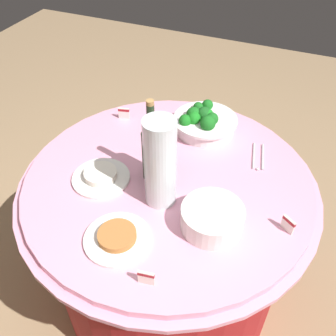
{
  "coord_description": "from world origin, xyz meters",
  "views": [
    {
      "loc": [
        -0.4,
        0.96,
        1.74
      ],
      "look_at": [
        0.0,
        0.0,
        0.79
      ],
      "focal_mm": 40.27,
      "sensor_mm": 36.0,
      "label": 1
    }
  ],
  "objects_px": {
    "wine_bottle": "(152,150)",
    "food_plate_peanuts": "(117,237)",
    "food_plate_rice": "(101,176)",
    "label_placard_rear": "(146,277)",
    "label_placard_mid": "(124,113)",
    "serving_tongs": "(258,157)",
    "label_placard_front": "(288,224)",
    "decorative_fruit_vase": "(160,168)",
    "broccoli_bowl": "(204,122)",
    "plate_stack": "(212,218)"
  },
  "relations": [
    {
      "from": "decorative_fruit_vase",
      "to": "label_placard_mid",
      "type": "height_order",
      "value": "decorative_fruit_vase"
    },
    {
      "from": "food_plate_rice",
      "to": "wine_bottle",
      "type": "bearing_deg",
      "value": -151.55
    },
    {
      "from": "broccoli_bowl",
      "to": "food_plate_peanuts",
      "type": "relative_size",
      "value": 1.27
    },
    {
      "from": "label_placard_mid",
      "to": "decorative_fruit_vase",
      "type": "bearing_deg",
      "value": 131.85
    },
    {
      "from": "wine_bottle",
      "to": "serving_tongs",
      "type": "bearing_deg",
      "value": -143.5
    },
    {
      "from": "label_placard_mid",
      "to": "label_placard_front",
      "type": "bearing_deg",
      "value": 155.37
    },
    {
      "from": "broccoli_bowl",
      "to": "food_plate_rice",
      "type": "bearing_deg",
      "value": 60.07
    },
    {
      "from": "broccoli_bowl",
      "to": "label_placard_front",
      "type": "bearing_deg",
      "value": 135.95
    },
    {
      "from": "food_plate_rice",
      "to": "label_placard_rear",
      "type": "height_order",
      "value": "label_placard_rear"
    },
    {
      "from": "broccoli_bowl",
      "to": "wine_bottle",
      "type": "distance_m",
      "value": 0.37
    },
    {
      "from": "wine_bottle",
      "to": "food_plate_rice",
      "type": "bearing_deg",
      "value": 28.45
    },
    {
      "from": "wine_bottle",
      "to": "food_plate_rice",
      "type": "distance_m",
      "value": 0.23
    },
    {
      "from": "broccoli_bowl",
      "to": "label_placard_front",
      "type": "relative_size",
      "value": 5.09
    },
    {
      "from": "food_plate_rice",
      "to": "food_plate_peanuts",
      "type": "height_order",
      "value": "food_plate_rice"
    },
    {
      "from": "wine_bottle",
      "to": "food_plate_peanuts",
      "type": "bearing_deg",
      "value": 93.8
    },
    {
      "from": "decorative_fruit_vase",
      "to": "wine_bottle",
      "type": "bearing_deg",
      "value": -52.13
    },
    {
      "from": "decorative_fruit_vase",
      "to": "serving_tongs",
      "type": "distance_m",
      "value": 0.47
    },
    {
      "from": "label_placard_mid",
      "to": "serving_tongs",
      "type": "bearing_deg",
      "value": 176.42
    },
    {
      "from": "label_placard_front",
      "to": "label_placard_rear",
      "type": "distance_m",
      "value": 0.5
    },
    {
      "from": "food_plate_rice",
      "to": "label_placard_rear",
      "type": "distance_m",
      "value": 0.48
    },
    {
      "from": "label_placard_front",
      "to": "label_placard_mid",
      "type": "relative_size",
      "value": 1.0
    },
    {
      "from": "wine_bottle",
      "to": "food_plate_rice",
      "type": "relative_size",
      "value": 1.53
    },
    {
      "from": "decorative_fruit_vase",
      "to": "label_placard_front",
      "type": "distance_m",
      "value": 0.46
    },
    {
      "from": "label_placard_front",
      "to": "food_plate_peanuts",
      "type": "bearing_deg",
      "value": 27.01
    },
    {
      "from": "food_plate_rice",
      "to": "label_placard_mid",
      "type": "distance_m",
      "value": 0.41
    },
    {
      "from": "decorative_fruit_vase",
      "to": "serving_tongs",
      "type": "height_order",
      "value": "decorative_fruit_vase"
    },
    {
      "from": "plate_stack",
      "to": "food_plate_peanuts",
      "type": "relative_size",
      "value": 0.95
    },
    {
      "from": "decorative_fruit_vase",
      "to": "label_placard_mid",
      "type": "xyz_separation_m",
      "value": [
        0.36,
        -0.4,
        -0.12
      ]
    },
    {
      "from": "decorative_fruit_vase",
      "to": "label_placard_front",
      "type": "relative_size",
      "value": 6.18
    },
    {
      "from": "food_plate_peanuts",
      "to": "plate_stack",
      "type": "bearing_deg",
      "value": -146.43
    },
    {
      "from": "label_placard_mid",
      "to": "label_placard_rear",
      "type": "height_order",
      "value": "same"
    },
    {
      "from": "broccoli_bowl",
      "to": "food_plate_peanuts",
      "type": "xyz_separation_m",
      "value": [
        0.06,
        0.68,
        -0.03
      ]
    },
    {
      "from": "wine_bottle",
      "to": "serving_tongs",
      "type": "xyz_separation_m",
      "value": [
        -0.35,
        -0.26,
        -0.12
      ]
    },
    {
      "from": "food_plate_peanuts",
      "to": "label_placard_mid",
      "type": "height_order",
      "value": "label_placard_mid"
    },
    {
      "from": "wine_bottle",
      "to": "broccoli_bowl",
      "type": "bearing_deg",
      "value": -103.46
    },
    {
      "from": "plate_stack",
      "to": "label_placard_front",
      "type": "height_order",
      "value": "plate_stack"
    },
    {
      "from": "decorative_fruit_vase",
      "to": "label_placard_front",
      "type": "height_order",
      "value": "decorative_fruit_vase"
    },
    {
      "from": "broccoli_bowl",
      "to": "decorative_fruit_vase",
      "type": "distance_m",
      "value": 0.47
    },
    {
      "from": "serving_tongs",
      "to": "label_placard_front",
      "type": "xyz_separation_m",
      "value": [
        -0.17,
        0.33,
        0.03
      ]
    },
    {
      "from": "decorative_fruit_vase",
      "to": "broccoli_bowl",
      "type": "bearing_deg",
      "value": -90.9
    },
    {
      "from": "serving_tongs",
      "to": "label_placard_mid",
      "type": "height_order",
      "value": "label_placard_mid"
    },
    {
      "from": "broccoli_bowl",
      "to": "serving_tongs",
      "type": "xyz_separation_m",
      "value": [
        -0.27,
        0.09,
        -0.04
      ]
    },
    {
      "from": "decorative_fruit_vase",
      "to": "food_plate_peanuts",
      "type": "bearing_deg",
      "value": 75.82
    },
    {
      "from": "label_placard_mid",
      "to": "broccoli_bowl",
      "type": "bearing_deg",
      "value": -171.48
    },
    {
      "from": "serving_tongs",
      "to": "label_placard_front",
      "type": "bearing_deg",
      "value": 117.37
    },
    {
      "from": "wine_bottle",
      "to": "label_placard_mid",
      "type": "distance_m",
      "value": 0.42
    },
    {
      "from": "food_plate_rice",
      "to": "label_placard_mid",
      "type": "xyz_separation_m",
      "value": [
        0.11,
        -0.39,
        0.02
      ]
    },
    {
      "from": "food_plate_rice",
      "to": "label_placard_front",
      "type": "height_order",
      "value": "label_placard_front"
    },
    {
      "from": "food_plate_peanuts",
      "to": "label_placard_front",
      "type": "bearing_deg",
      "value": -152.99
    },
    {
      "from": "plate_stack",
      "to": "label_placard_front",
      "type": "xyz_separation_m",
      "value": [
        -0.24,
        -0.08,
        -0.01
      ]
    }
  ]
}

